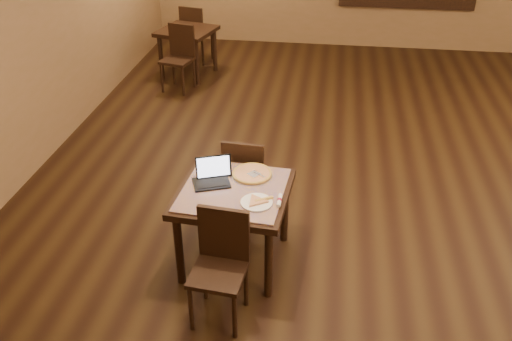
% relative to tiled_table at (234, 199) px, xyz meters
% --- Properties ---
extents(ground, '(10.00, 10.00, 0.00)m').
position_rel_tiled_table_xyz_m(ground, '(1.46, 1.25, -0.66)').
color(ground, black).
rests_on(ground, ground).
extents(wall_left, '(0.02, 10.00, 3.00)m').
position_rel_tiled_table_xyz_m(wall_left, '(-2.54, 1.25, 0.84)').
color(wall_left, brown).
rests_on(wall_left, ground).
extents(tiled_table, '(0.98, 0.98, 0.76)m').
position_rel_tiled_table_xyz_m(tiled_table, '(0.00, 0.00, 0.00)').
color(tiled_table, black).
rests_on(tiled_table, ground).
extents(chair_main_near, '(0.44, 0.44, 0.93)m').
position_rel_tiled_table_xyz_m(chair_main_near, '(0.01, -0.62, -0.14)').
color(chair_main_near, black).
rests_on(chair_main_near, ground).
extents(chair_main_far, '(0.42, 0.42, 0.91)m').
position_rel_tiled_table_xyz_m(chair_main_far, '(-0.00, 0.62, -0.14)').
color(chair_main_far, black).
rests_on(chair_main_far, ground).
extents(laptop, '(0.36, 0.34, 0.21)m').
position_rel_tiled_table_xyz_m(laptop, '(-0.20, 0.10, 0.16)').
color(laptop, black).
rests_on(laptop, tiled_table).
extents(plate, '(0.26, 0.26, 0.01)m').
position_rel_tiled_table_xyz_m(plate, '(0.22, -0.18, 0.11)').
color(plate, white).
rests_on(plate, tiled_table).
extents(pizza_slice, '(0.27, 0.27, 0.02)m').
position_rel_tiled_table_xyz_m(pizza_slice, '(0.22, -0.18, 0.13)').
color(pizza_slice, beige).
rests_on(pizza_slice, plate).
extents(pizza_pan, '(0.36, 0.36, 0.01)m').
position_rel_tiled_table_xyz_m(pizza_pan, '(0.12, 0.24, 0.11)').
color(pizza_pan, silver).
rests_on(pizza_pan, tiled_table).
extents(pizza_whole, '(0.35, 0.35, 0.02)m').
position_rel_tiled_table_xyz_m(pizza_whole, '(0.12, 0.24, 0.12)').
color(pizza_whole, beige).
rests_on(pizza_whole, pizza_pan).
extents(spatula, '(0.23, 0.21, 0.01)m').
position_rel_tiled_table_xyz_m(spatula, '(0.14, 0.22, 0.13)').
color(spatula, silver).
rests_on(spatula, pizza_whole).
extents(napkin_roll, '(0.04, 0.16, 0.04)m').
position_rel_tiled_table_xyz_m(napkin_roll, '(0.40, -0.14, 0.12)').
color(napkin_roll, white).
rests_on(napkin_roll, tiled_table).
extents(other_table_b, '(0.96, 0.96, 0.74)m').
position_rel_tiled_table_xyz_m(other_table_b, '(-1.54, 4.40, -0.04)').
color(other_table_b, black).
rests_on(other_table_b, ground).
extents(other_table_b_chair_near, '(0.50, 0.50, 0.96)m').
position_rel_tiled_table_xyz_m(other_table_b_chair_near, '(-1.52, 3.84, -0.12)').
color(other_table_b_chair_near, black).
rests_on(other_table_b_chair_near, ground).
extents(other_table_b_chair_far, '(0.50, 0.50, 0.96)m').
position_rel_tiled_table_xyz_m(other_table_b_chair_far, '(-1.56, 4.96, -0.12)').
color(other_table_b_chair_far, black).
rests_on(other_table_b_chair_far, ground).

